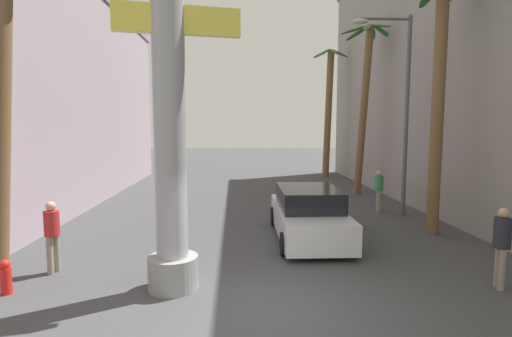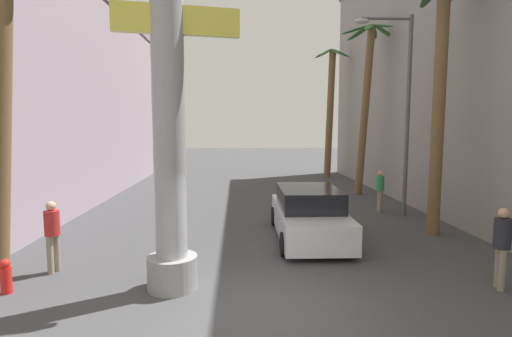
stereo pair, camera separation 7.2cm
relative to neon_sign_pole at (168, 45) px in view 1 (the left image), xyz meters
name	(u,v)px [view 1 (the left image)]	position (x,y,z in m)	size (l,w,h in m)	color
ground_plane	(249,206)	(1.88, 8.68, -5.03)	(90.32, 90.32, 0.00)	#424244
neon_sign_pole	(168,45)	(0.00, 0.00, 0.00)	(2.84, 1.05, 10.55)	#9E9EA3
street_lamp	(399,98)	(7.43, 6.55, -0.58)	(2.20, 0.28, 7.45)	#59595E
car_lead	(308,215)	(3.53, 3.61, -4.29)	(2.07, 4.71, 1.56)	black
palm_tree_far_right	(328,106)	(7.46, 18.00, -0.29)	(2.35, 2.52, 8.44)	brown
palm_tree_near_right	(439,78)	(7.60, 4.00, -0.13)	(2.64, 2.68, 8.00)	brown
palm_tree_mid_right	(365,90)	(7.65, 11.18, 0.11)	(2.92, 2.89, 8.35)	brown
pedestrian_by_sign	(502,241)	(6.88, -0.35, -4.01)	(0.41, 0.41, 1.74)	gray
pedestrian_curb_left	(52,231)	(-2.93, 1.06, -4.04)	(0.44, 0.44, 1.69)	gray
pedestrian_mid_right	(379,188)	(7.02, 7.21, -4.06)	(0.37, 0.37, 1.66)	gray
fire_hydrant	(6,277)	(-3.38, -0.09, -4.67)	(0.22, 0.22, 0.72)	red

